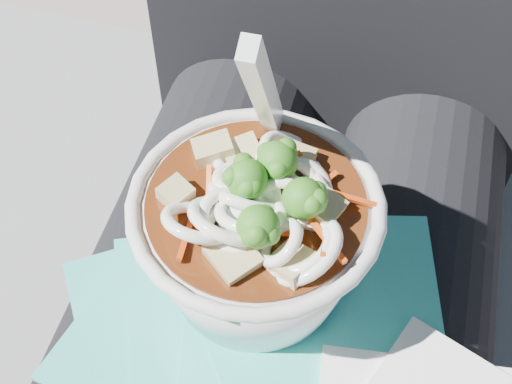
% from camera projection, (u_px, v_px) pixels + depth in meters
% --- Properties ---
extents(stone_ledge, '(1.02, 0.53, 0.44)m').
position_uv_depth(stone_ledge, '(298.00, 345.00, 0.86)').
color(stone_ledge, slate).
rests_on(stone_ledge, ground).
extents(lap, '(0.32, 0.48, 0.15)m').
position_uv_depth(lap, '(273.00, 352.00, 0.54)').
color(lap, black).
rests_on(lap, stone_ledge).
extents(person_body, '(0.34, 0.94, 0.98)m').
position_uv_depth(person_body, '(301.00, 234.00, 0.57)').
color(person_body, black).
rests_on(person_body, ground).
extents(plastic_bag, '(0.29, 0.28, 0.01)m').
position_uv_depth(plastic_bag, '(259.00, 342.00, 0.46)').
color(plastic_bag, '#2CBBB1').
rests_on(plastic_bag, lap).
extents(udon_bowl, '(0.16, 0.16, 0.20)m').
position_uv_depth(udon_bowl, '(257.00, 232.00, 0.44)').
color(udon_bowl, white).
rests_on(udon_bowl, plastic_bag).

